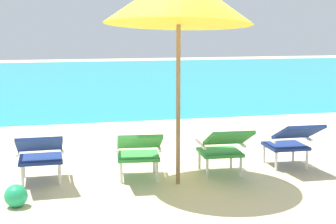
{
  "coord_description": "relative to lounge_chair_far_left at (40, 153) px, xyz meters",
  "views": [
    {
      "loc": [
        -1.57,
        -6.26,
        1.89
      ],
      "look_at": [
        0.0,
        0.31,
        0.75
      ],
      "focal_mm": 54.22,
      "sensor_mm": 36.0,
      "label": 1
    }
  ],
  "objects": [
    {
      "name": "ground_plane",
      "position": [
        1.69,
        4.17,
        -0.4
      ],
      "size": [
        40.0,
        40.0,
        0.0
      ],
      "primitive_type": "plane",
      "color": "beige"
    },
    {
      "name": "ocean_band",
      "position": [
        1.69,
        12.87,
        -0.4
      ],
      "size": [
        40.0,
        18.0,
        0.01
      ],
      "primitive_type": "cube",
      "color": "teal",
      "rests_on": "ground_plane"
    },
    {
      "name": "lounge_chair_far_left",
      "position": [
        0.0,
        0.0,
        0.0
      ],
      "size": [
        0.55,
        0.87,
        0.68
      ],
      "color": "navy",
      "rests_on": "ground_plane"
    },
    {
      "name": "lounge_chair_near_left",
      "position": [
        1.17,
        -0.14,
        0.0
      ],
      "size": [
        0.64,
        0.93,
        0.68
      ],
      "color": "#338E3D",
      "rests_on": "ground_plane"
    },
    {
      "name": "lounge_chair_near_right",
      "position": [
        2.25,
        -0.19,
        0.0
      ],
      "size": [
        0.59,
        0.9,
        0.68
      ],
      "color": "#338E3D",
      "rests_on": "ground_plane"
    },
    {
      "name": "lounge_chair_far_right",
      "position": [
        3.24,
        -0.07,
        0.0
      ],
      "size": [
        0.57,
        0.89,
        0.68
      ],
      "color": "navy",
      "rests_on": "ground_plane"
    },
    {
      "name": "beach_ball",
      "position": [
        -0.25,
        -0.72,
        -0.28
      ],
      "size": [
        0.25,
        0.25,
        0.25
      ],
      "primitive_type": "sphere",
      "color": "#1E9E60",
      "rests_on": "ground_plane"
    }
  ]
}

